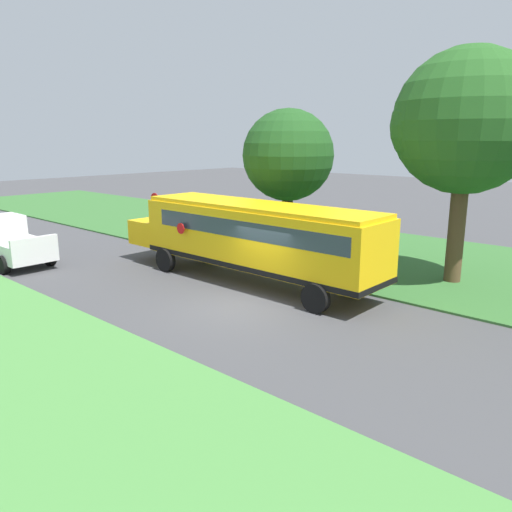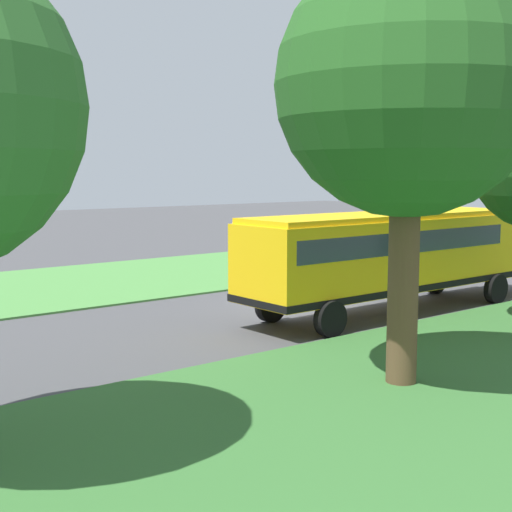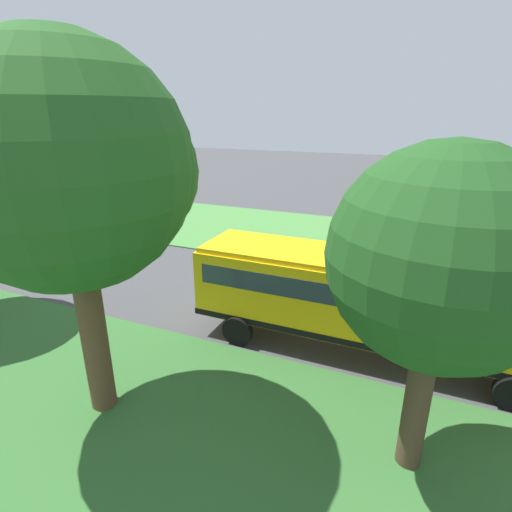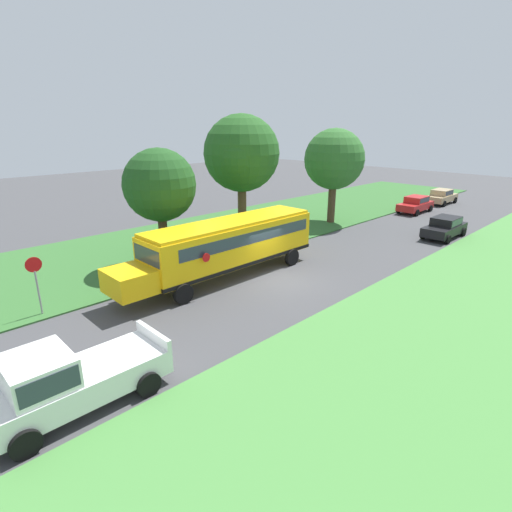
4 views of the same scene
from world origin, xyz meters
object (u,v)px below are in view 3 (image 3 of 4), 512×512
at_px(oak_tree_beside_bus, 442,254).
at_px(oak_tree_roadside_mid, 78,170).
at_px(school_bus, 371,297).
at_px(car_black_nearest, 86,227).

bearing_deg(oak_tree_beside_bus, oak_tree_roadside_mid, 99.17).
height_order(school_bus, oak_tree_beside_bus, oak_tree_beside_bus).
bearing_deg(school_bus, car_black_nearest, 72.83).
bearing_deg(car_black_nearest, oak_tree_roadside_mid, -132.92).
relative_size(oak_tree_beside_bus, oak_tree_roadside_mid, 0.78).
bearing_deg(car_black_nearest, oak_tree_beside_bus, -116.53).
xyz_separation_m(car_black_nearest, oak_tree_beside_bus, (-9.21, -18.45, 4.00)).
distance_m(car_black_nearest, oak_tree_roadside_mid, 16.13).
height_order(car_black_nearest, oak_tree_roadside_mid, oak_tree_roadside_mid).
height_order(car_black_nearest, oak_tree_beside_bus, oak_tree_beside_bus).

